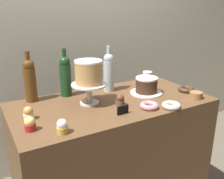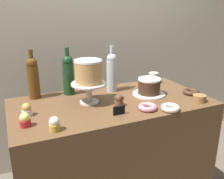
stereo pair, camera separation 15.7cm
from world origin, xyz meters
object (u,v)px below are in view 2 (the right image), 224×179
(coffee_cup_ceramic, at_px, (153,78))
(cupcake_chocolate, at_px, (119,100))
(wine_bottle_green, at_px, (68,74))
(cookie_stack, at_px, (199,98))
(cupcake_vanilla, at_px, (54,124))
(white_layer_cake, at_px, (88,72))
(chocolate_round_cake, at_px, (149,86))
(wine_bottle_amber, at_px, (33,77))
(donut_chocolate, at_px, (191,92))
(cupcake_caramel, at_px, (27,110))
(price_sign_chalkboard, at_px, (119,110))
(donut_sugar, at_px, (170,108))
(donut_pink, at_px, (148,107))
(wine_bottle_clear, at_px, (112,71))
(cupcake_lemon, at_px, (25,120))
(cake_stand_pedestal, at_px, (89,89))

(coffee_cup_ceramic, bearing_deg, cupcake_chocolate, -144.94)
(wine_bottle_green, xyz_separation_m, cookie_stack, (0.73, -0.48, -0.12))
(cupcake_vanilla, xyz_separation_m, coffee_cup_ceramic, (0.88, 0.48, 0.01))
(white_layer_cake, relative_size, wine_bottle_green, 0.52)
(cupcake_vanilla, bearing_deg, chocolate_round_cake, 20.32)
(wine_bottle_amber, height_order, coffee_cup_ceramic, wine_bottle_amber)
(donut_chocolate, relative_size, coffee_cup_ceramic, 1.32)
(cupcake_chocolate, xyz_separation_m, cookie_stack, (0.50, -0.15, -0.01))
(cupcake_caramel, height_order, coffee_cup_ceramic, coffee_cup_ceramic)
(white_layer_cake, height_order, price_sign_chalkboard, white_layer_cake)
(white_layer_cake, height_order, coffee_cup_ceramic, white_layer_cake)
(donut_sugar, relative_size, price_sign_chalkboard, 1.60)
(donut_pink, distance_m, price_sign_chalkboard, 0.19)
(chocolate_round_cake, distance_m, donut_chocolate, 0.30)
(cupcake_caramel, xyz_separation_m, donut_sugar, (0.78, -0.27, -0.02))
(wine_bottle_clear, relative_size, cupcake_vanilla, 4.38)
(cupcake_chocolate, relative_size, cupcake_lemon, 1.00)
(white_layer_cake, xyz_separation_m, chocolate_round_cake, (0.43, -0.02, -0.14))
(wine_bottle_amber, relative_size, cookie_stack, 3.87)
(donut_pink, height_order, donut_sugar, same)
(wine_bottle_clear, distance_m, cupcake_lemon, 0.72)
(wine_bottle_clear, bearing_deg, donut_sugar, -70.03)
(cupcake_lemon, relative_size, donut_chocolate, 0.66)
(wine_bottle_clear, bearing_deg, wine_bottle_amber, 172.14)
(white_layer_cake, xyz_separation_m, wine_bottle_clear, (0.23, 0.16, -0.06))
(wine_bottle_clear, bearing_deg, white_layer_cake, -145.47)
(chocolate_round_cake, bearing_deg, donut_sugar, -96.25)
(donut_chocolate, relative_size, donut_pink, 1.00)
(cupcake_vanilla, distance_m, cookie_stack, 0.93)
(chocolate_round_cake, relative_size, wine_bottle_amber, 0.47)
(chocolate_round_cake, xyz_separation_m, cupcake_chocolate, (-0.28, -0.10, -0.03))
(cake_stand_pedestal, height_order, white_layer_cake, white_layer_cake)
(cookie_stack, height_order, coffee_cup_ceramic, coffee_cup_ceramic)
(cake_stand_pedestal, relative_size, cupcake_chocolate, 2.97)
(wine_bottle_amber, relative_size, cupcake_lemon, 4.38)
(cake_stand_pedestal, height_order, donut_pink, cake_stand_pedestal)
(chocolate_round_cake, height_order, cookie_stack, chocolate_round_cake)
(wine_bottle_amber, height_order, cookie_stack, wine_bottle_amber)
(white_layer_cake, xyz_separation_m, donut_chocolate, (0.70, -0.13, -0.19))
(wine_bottle_green, relative_size, wine_bottle_amber, 1.00)
(chocolate_round_cake, relative_size, donut_sugar, 1.37)
(white_layer_cake, relative_size, wine_bottle_amber, 0.52)
(chocolate_round_cake, bearing_deg, coffee_cup_ceramic, 50.99)
(cake_stand_pedestal, bearing_deg, cupcake_caramel, -173.32)
(chocolate_round_cake, bearing_deg, cupcake_vanilla, -159.68)
(cake_stand_pedestal, height_order, wine_bottle_green, wine_bottle_green)
(wine_bottle_clear, bearing_deg, cake_stand_pedestal, -145.47)
(donut_chocolate, distance_m, price_sign_chalkboard, 0.62)
(cake_stand_pedestal, xyz_separation_m, donut_sugar, (0.40, -0.31, -0.07))
(coffee_cup_ceramic, bearing_deg, donut_sugar, -112.56)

